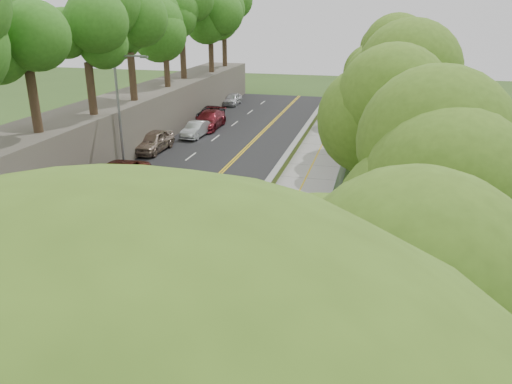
{
  "coord_description": "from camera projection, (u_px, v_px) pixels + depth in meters",
  "views": [
    {
      "loc": [
        6.68,
        -16.64,
        10.8
      ],
      "look_at": [
        0.5,
        8.0,
        1.4
      ],
      "focal_mm": 35.0,
      "sensor_mm": 36.0,
      "label": 1
    }
  ],
  "objects": [
    {
      "name": "painter_1",
      "position": [
        245.0,
        223.0,
        24.29
      ],
      "size": [
        0.64,
        0.76,
        1.78
      ],
      "primitive_type": "imported",
      "rotation": [
        0.0,
        0.0,
        1.96
      ],
      "color": "beige",
      "rests_on": "sidewalk"
    },
    {
      "name": "car_3",
      "position": [
        43.0,
        205.0,
        26.98
      ],
      "size": [
        2.53,
        5.24,
        1.47
      ],
      "primitive_type": "imported",
      "rotation": [
        0.0,
        0.0,
        -0.09
      ],
      "color": "black",
      "rests_on": "road"
    },
    {
      "name": "car_7",
      "position": [
        209.0,
        120.0,
        47.2
      ],
      "size": [
        2.41,
        5.62,
        1.61
      ],
      "primitive_type": "imported",
      "rotation": [
        0.0,
        0.0,
        0.03
      ],
      "color": "maroon",
      "rests_on": "road"
    },
    {
      "name": "construction_barrel",
      "position": [
        342.0,
        140.0,
        41.32
      ],
      "size": [
        0.57,
        0.57,
        0.94
      ],
      "primitive_type": "cylinder",
      "color": "orange",
      "rests_on": "sidewalk"
    },
    {
      "name": "trees_embankment",
      "position": [
        86.0,
        13.0,
        33.38
      ],
      "size": [
        6.4,
        66.0,
        13.0
      ],
      "primitive_type": null,
      "color": "#398120",
      "rests_on": "rock_embankment"
    },
    {
      "name": "ground",
      "position": [
        197.0,
        289.0,
        20.41
      ],
      "size": [
        140.0,
        140.0,
        0.0
      ],
      "primitive_type": "plane",
      "color": "#33511E",
      "rests_on": "ground"
    },
    {
      "name": "car_1",
      "position": [
        31.0,
        217.0,
        25.3
      ],
      "size": [
        1.94,
        4.93,
        1.6
      ],
      "primitive_type": "imported",
      "rotation": [
        0.0,
        0.0,
        0.05
      ],
      "color": "beige",
      "rests_on": "road"
    },
    {
      "name": "painter_0",
      "position": [
        237.0,
        260.0,
        20.65
      ],
      "size": [
        0.79,
        1.03,
        1.89
      ],
      "primitive_type": "imported",
      "rotation": [
        0.0,
        0.0,
        1.79
      ],
      "color": "#D27B00",
      "rests_on": "sidewalk"
    },
    {
      "name": "trees_fenceside",
      "position": [
        389.0,
        75.0,
        30.03
      ],
      "size": [
        7.0,
        66.0,
        14.0
      ],
      "primitive_type": null,
      "color": "#588624",
      "rests_on": "ground"
    },
    {
      "name": "signpost",
      "position": [
        192.0,
        288.0,
        16.75
      ],
      "size": [
        0.62,
        0.09,
        3.1
      ],
      "color": "gray",
      "rests_on": "sidewalk"
    },
    {
      "name": "road",
      "position": [
        199.0,
        170.0,
        35.29
      ],
      "size": [
        11.2,
        66.0,
        0.04
      ],
      "primitive_type": "cube",
      "color": "black",
      "rests_on": "ground"
    },
    {
      "name": "car_6",
      "position": [
        210.0,
        113.0,
        50.81
      ],
      "size": [
        2.63,
        4.96,
        1.33
      ],
      "primitive_type": "imported",
      "rotation": [
        0.0,
        0.0,
        0.09
      ],
      "color": "black",
      "rests_on": "road"
    },
    {
      "name": "painter_2",
      "position": [
        234.0,
        255.0,
        21.09
      ],
      "size": [
        0.87,
        1.02,
        1.84
      ],
      "primitive_type": "imported",
      "rotation": [
        0.0,
        0.0,
        1.36
      ],
      "color": "#232228",
      "rests_on": "sidewalk"
    },
    {
      "name": "car_5",
      "position": [
        196.0,
        129.0,
        44.08
      ],
      "size": [
        1.66,
        4.16,
        1.34
      ],
      "primitive_type": "imported",
      "rotation": [
        0.0,
        0.0,
        -0.06
      ],
      "color": "silver",
      "rests_on": "road"
    },
    {
      "name": "person_far",
      "position": [
        339.0,
        128.0,
        43.48
      ],
      "size": [
        1.08,
        0.48,
        1.81
      ],
      "primitive_type": "imported",
      "rotation": [
        0.0,
        0.0,
        3.11
      ],
      "color": "black",
      "rests_on": "sidewalk"
    },
    {
      "name": "car_8",
      "position": [
        232.0,
        99.0,
        58.67
      ],
      "size": [
        1.71,
        4.0,
        1.35
      ],
      "primitive_type": "imported",
      "rotation": [
        0.0,
        0.0,
        0.03
      ],
      "color": "silver",
      "rests_on": "road"
    },
    {
      "name": "sidewalk",
      "position": [
        311.0,
        179.0,
        33.47
      ],
      "size": [
        4.2,
        66.0,
        0.05
      ],
      "primitive_type": "cube",
      "color": "gray",
      "rests_on": "ground"
    },
    {
      "name": "rock_embankment",
      "position": [
        94.0,
        136.0,
        36.45
      ],
      "size": [
        5.0,
        66.0,
        4.0
      ],
      "primitive_type": "cube",
      "color": "#595147",
      "rests_on": "ground"
    },
    {
      "name": "car_2",
      "position": [
        115.0,
        178.0,
        31.07
      ],
      "size": [
        3.04,
        6.05,
        1.64
      ],
      "primitive_type": "imported",
      "rotation": [
        0.0,
        0.0,
        0.05
      ],
      "color": "#531B14",
      "rests_on": "road"
    },
    {
      "name": "painter_3",
      "position": [
        263.0,
        197.0,
        27.84
      ],
      "size": [
        0.63,
        1.09,
        1.69
      ],
      "primitive_type": "imported",
      "rotation": [
        0.0,
        0.0,
        1.57
      ],
      "color": "#9F452E",
      "rests_on": "sidewalk"
    },
    {
      "name": "jersey_barrier",
      "position": [
        277.0,
        172.0,
        33.9
      ],
      "size": [
        0.42,
        66.0,
        0.6
      ],
      "primitive_type": "cube",
      "color": "#95CD1C",
      "rests_on": "ground"
    },
    {
      "name": "streetlight",
      "position": [
        121.0,
        104.0,
        33.93
      ],
      "size": [
        2.52,
        0.22,
        8.0
      ],
      "color": "gray",
      "rests_on": "ground"
    },
    {
      "name": "car_4",
      "position": [
        153.0,
        141.0,
        39.53
      ],
      "size": [
        2.04,
        4.86,
        1.64
      ],
      "primitive_type": "imported",
      "rotation": [
        0.0,
        0.0,
        -0.02
      ],
      "color": "gray",
      "rests_on": "road"
    },
    {
      "name": "concrete_block",
      "position": [
        272.0,
        325.0,
        17.34
      ],
      "size": [
        1.2,
        0.94,
        0.76
      ],
      "primitive_type": "cube",
      "rotation": [
        0.0,
        0.0,
        -0.08
      ],
      "color": "gray",
      "rests_on": "sidewalk"
    },
    {
      "name": "chainlink_fence",
      "position": [
        343.0,
        167.0,
        32.65
      ],
      "size": [
        0.04,
        66.0,
        2.0
      ],
      "primitive_type": "cube",
      "color": "slate",
      "rests_on": "ground"
    }
  ]
}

